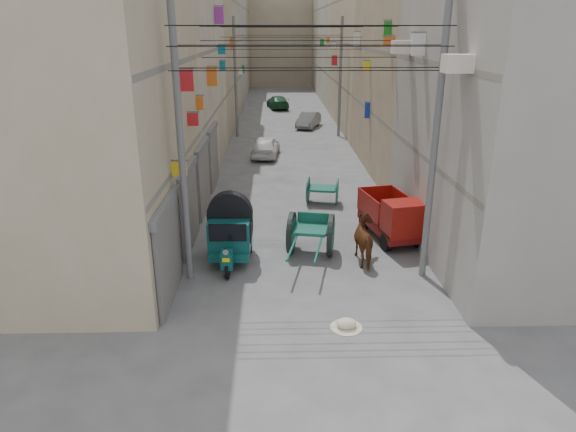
{
  "coord_description": "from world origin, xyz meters",
  "views": [
    {
      "loc": [
        -0.97,
        -8.28,
        7.23
      ],
      "look_at": [
        -0.57,
        6.5,
        1.81
      ],
      "focal_mm": 32.0,
      "sensor_mm": 36.0,
      "label": 1
    }
  ],
  "objects_px": {
    "feed_sack": "(346,323)",
    "mini_truck": "(395,220)",
    "auto_rickshaw": "(231,231)",
    "distant_car_grey": "(308,120)",
    "tonga_cart": "(311,233)",
    "second_cart": "(323,190)",
    "distant_car_white": "(266,146)",
    "horse": "(367,241)",
    "distant_car_green": "(278,102)"
  },
  "relations": [
    {
      "from": "tonga_cart",
      "to": "distant_car_grey",
      "type": "bearing_deg",
      "value": 97.72
    },
    {
      "from": "second_cart",
      "to": "feed_sack",
      "type": "height_order",
      "value": "second_cart"
    },
    {
      "from": "feed_sack",
      "to": "distant_car_grey",
      "type": "distance_m",
      "value": 28.36
    },
    {
      "from": "tonga_cart",
      "to": "distant_car_grey",
      "type": "xyz_separation_m",
      "value": [
        1.44,
        23.72,
        -0.17
      ]
    },
    {
      "from": "mini_truck",
      "to": "distant_car_grey",
      "type": "height_order",
      "value": "mini_truck"
    },
    {
      "from": "horse",
      "to": "distant_car_green",
      "type": "xyz_separation_m",
      "value": [
        -2.66,
        34.51,
        -0.14
      ]
    },
    {
      "from": "horse",
      "to": "auto_rickshaw",
      "type": "bearing_deg",
      "value": -9.63
    },
    {
      "from": "distant_car_green",
      "to": "second_cart",
      "type": "bearing_deg",
      "value": 84.13
    },
    {
      "from": "second_cart",
      "to": "mini_truck",
      "type": "bearing_deg",
      "value": -53.5
    },
    {
      "from": "horse",
      "to": "distant_car_white",
      "type": "xyz_separation_m",
      "value": [
        -3.52,
        14.88,
        -0.12
      ]
    },
    {
      "from": "second_cart",
      "to": "horse",
      "type": "xyz_separation_m",
      "value": [
        0.92,
        -6.01,
        0.12
      ]
    },
    {
      "from": "distant_car_grey",
      "to": "distant_car_green",
      "type": "height_order",
      "value": "distant_car_green"
    },
    {
      "from": "tonga_cart",
      "to": "second_cart",
      "type": "distance_m",
      "value": 5.39
    },
    {
      "from": "distant_car_green",
      "to": "tonga_cart",
      "type": "bearing_deg",
      "value": 82.11
    },
    {
      "from": "auto_rickshaw",
      "to": "distant_car_grey",
      "type": "bearing_deg",
      "value": 81.8
    },
    {
      "from": "feed_sack",
      "to": "mini_truck",
      "type": "bearing_deg",
      "value": 66.4
    },
    {
      "from": "auto_rickshaw",
      "to": "tonga_cart",
      "type": "xyz_separation_m",
      "value": [
        2.65,
        0.46,
        -0.31
      ]
    },
    {
      "from": "auto_rickshaw",
      "to": "mini_truck",
      "type": "relative_size",
      "value": 0.78
    },
    {
      "from": "feed_sack",
      "to": "distant_car_grey",
      "type": "bearing_deg",
      "value": 88.29
    },
    {
      "from": "tonga_cart",
      "to": "second_cart",
      "type": "height_order",
      "value": "tonga_cart"
    },
    {
      "from": "distant_car_grey",
      "to": "distant_car_white",
      "type": "bearing_deg",
      "value": -90.26
    },
    {
      "from": "tonga_cart",
      "to": "distant_car_grey",
      "type": "height_order",
      "value": "tonga_cart"
    },
    {
      "from": "feed_sack",
      "to": "distant_car_white",
      "type": "bearing_deg",
      "value": 97.05
    },
    {
      "from": "distant_car_green",
      "to": "distant_car_white",
      "type": "bearing_deg",
      "value": 78.12
    },
    {
      "from": "tonga_cart",
      "to": "horse",
      "type": "relative_size",
      "value": 1.9
    },
    {
      "from": "feed_sack",
      "to": "distant_car_white",
      "type": "height_order",
      "value": "distant_car_white"
    },
    {
      "from": "feed_sack",
      "to": "distant_car_green",
      "type": "distance_m",
      "value": 38.48
    },
    {
      "from": "auto_rickshaw",
      "to": "mini_truck",
      "type": "xyz_separation_m",
      "value": [
        5.69,
        1.42,
        -0.23
      ]
    },
    {
      "from": "second_cart",
      "to": "horse",
      "type": "relative_size",
      "value": 0.86
    },
    {
      "from": "mini_truck",
      "to": "feed_sack",
      "type": "xyz_separation_m",
      "value": [
        -2.44,
        -5.59,
        -0.7
      ]
    },
    {
      "from": "feed_sack",
      "to": "distant_car_grey",
      "type": "xyz_separation_m",
      "value": [
        0.84,
        28.35,
        0.45
      ]
    },
    {
      "from": "mini_truck",
      "to": "distant_car_grey",
      "type": "relative_size",
      "value": 0.94
    },
    {
      "from": "mini_truck",
      "to": "distant_car_green",
      "type": "xyz_separation_m",
      "value": [
        -3.91,
        32.86,
        -0.23
      ]
    },
    {
      "from": "mini_truck",
      "to": "horse",
      "type": "relative_size",
      "value": 1.87
    },
    {
      "from": "auto_rickshaw",
      "to": "distant_car_grey",
      "type": "distance_m",
      "value": 24.53
    },
    {
      "from": "mini_truck",
      "to": "distant_car_grey",
      "type": "xyz_separation_m",
      "value": [
        -1.6,
        22.76,
        -0.25
      ]
    },
    {
      "from": "mini_truck",
      "to": "distant_car_green",
      "type": "relative_size",
      "value": 0.79
    },
    {
      "from": "tonga_cart",
      "to": "second_cart",
      "type": "bearing_deg",
      "value": 91.88
    },
    {
      "from": "tonga_cart",
      "to": "distant_car_white",
      "type": "bearing_deg",
      "value": 108.15
    },
    {
      "from": "tonga_cart",
      "to": "distant_car_white",
      "type": "height_order",
      "value": "tonga_cart"
    },
    {
      "from": "auto_rickshaw",
      "to": "horse",
      "type": "xyz_separation_m",
      "value": [
        4.44,
        -0.22,
        -0.32
      ]
    },
    {
      "from": "auto_rickshaw",
      "to": "distant_car_green",
      "type": "relative_size",
      "value": 0.62
    },
    {
      "from": "tonga_cart",
      "to": "horse",
      "type": "bearing_deg",
      "value": -9.78
    },
    {
      "from": "second_cart",
      "to": "distant_car_grey",
      "type": "relative_size",
      "value": 0.44
    },
    {
      "from": "second_cart",
      "to": "horse",
      "type": "distance_m",
      "value": 6.08
    },
    {
      "from": "mini_truck",
      "to": "distant_car_white",
      "type": "bearing_deg",
      "value": 97.76
    },
    {
      "from": "mini_truck",
      "to": "distant_car_white",
      "type": "distance_m",
      "value": 14.07
    },
    {
      "from": "tonga_cart",
      "to": "distant_car_green",
      "type": "distance_m",
      "value": 33.83
    },
    {
      "from": "tonga_cart",
      "to": "mini_truck",
      "type": "distance_m",
      "value": 3.19
    },
    {
      "from": "second_cart",
      "to": "tonga_cart",
      "type": "bearing_deg",
      "value": -89.23
    }
  ]
}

